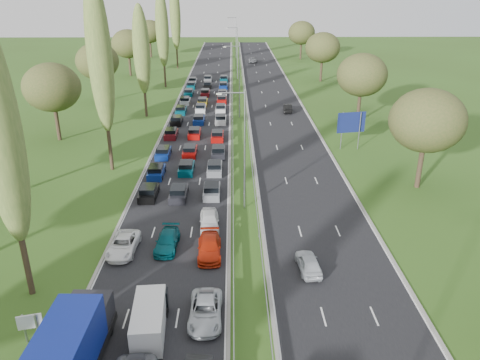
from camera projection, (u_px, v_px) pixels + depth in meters
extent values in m
plane|color=#304D18|center=(239.00, 114.00, 81.73)|extent=(260.00, 260.00, 0.00)
cube|color=black|center=(202.00, 111.00, 83.94)|extent=(10.50, 215.00, 0.04)
cube|color=black|center=(277.00, 111.00, 84.13)|extent=(10.50, 215.00, 0.04)
cube|color=gray|center=(233.00, 108.00, 83.81)|extent=(0.06, 215.00, 0.32)
cube|color=gray|center=(245.00, 108.00, 83.84)|extent=(0.06, 215.00, 0.32)
cylinder|color=gray|center=(245.00, 152.00, 45.30)|extent=(0.18, 0.18, 12.00)
cylinder|color=gray|center=(239.00, 82.00, 77.57)|extent=(0.18, 0.18, 12.00)
cylinder|color=gray|center=(237.00, 53.00, 109.84)|extent=(0.18, 0.18, 12.00)
cylinder|color=gray|center=(236.00, 38.00, 142.11)|extent=(0.18, 0.18, 12.00)
cylinder|color=#2D2116|center=(24.00, 251.00, 33.09)|extent=(0.44, 0.44, 7.20)
cylinder|color=#2D2116|center=(109.00, 139.00, 56.00)|extent=(0.44, 0.44, 7.92)
ellipsoid|color=#4D672C|center=(100.00, 56.00, 52.25)|extent=(2.80, 2.80, 17.60)
cylinder|color=#2D2116|center=(145.00, 98.00, 79.32)|extent=(0.44, 0.44, 6.48)
ellipsoid|color=#4D672C|center=(141.00, 50.00, 76.26)|extent=(2.80, 2.80, 14.40)
cylinder|color=#2D2116|center=(165.00, 71.00, 102.24)|extent=(0.44, 0.44, 7.20)
ellipsoid|color=#4D672C|center=(162.00, 28.00, 98.83)|extent=(2.80, 2.80, 16.00)
cylinder|color=#2D2116|center=(177.00, 53.00, 125.15)|extent=(0.44, 0.44, 7.92)
ellipsoid|color=#4D672C|center=(175.00, 15.00, 121.40)|extent=(2.80, 2.80, 17.60)
cylinder|color=#2D2116|center=(57.00, 124.00, 67.50)|extent=(0.56, 0.56, 4.84)
ellipsoid|color=#38471E|center=(52.00, 87.00, 65.46)|extent=(8.00, 8.00, 6.80)
cylinder|color=#2D2116|center=(101.00, 89.00, 89.63)|extent=(0.56, 0.56, 4.84)
ellipsoid|color=#38471E|center=(97.00, 61.00, 87.59)|extent=(8.00, 8.00, 6.80)
cylinder|color=#2D2116|center=(130.00, 66.00, 115.45)|extent=(0.56, 0.56, 4.84)
ellipsoid|color=#38471E|center=(128.00, 44.00, 113.41)|extent=(8.00, 8.00, 6.80)
cylinder|color=#2D2116|center=(151.00, 49.00, 144.95)|extent=(0.56, 0.56, 4.84)
ellipsoid|color=#38471E|center=(149.00, 31.00, 142.91)|extent=(8.00, 8.00, 6.80)
cylinder|color=#2D2116|center=(420.00, 167.00, 51.57)|extent=(0.56, 0.56, 4.84)
ellipsoid|color=#38471E|center=(427.00, 120.00, 49.53)|extent=(8.00, 8.00, 6.80)
cylinder|color=#2D2116|center=(359.00, 107.00, 76.47)|extent=(0.56, 0.56, 4.84)
ellipsoid|color=#38471E|center=(362.00, 75.00, 74.42)|extent=(8.00, 8.00, 6.80)
cylinder|color=#2D2116|center=(321.00, 71.00, 108.74)|extent=(0.56, 0.56, 4.84)
ellipsoid|color=#38471E|center=(323.00, 47.00, 106.69)|extent=(8.00, 8.00, 6.80)
cylinder|color=#2D2116|center=(301.00, 51.00, 141.01)|extent=(0.56, 0.56, 4.84)
ellipsoid|color=#38471E|center=(302.00, 33.00, 138.96)|extent=(8.00, 8.00, 6.80)
cube|color=black|center=(149.00, 194.00, 49.80)|extent=(1.75, 4.00, 0.80)
cube|color=navy|center=(156.00, 173.00, 55.32)|extent=(1.75, 4.00, 0.80)
cube|color=navy|center=(163.00, 153.00, 61.62)|extent=(1.75, 4.00, 0.80)
cube|color=#590F14|center=(171.00, 134.00, 69.41)|extent=(1.75, 4.00, 0.80)
cube|color=black|center=(177.00, 121.00, 76.04)|extent=(1.75, 4.00, 0.80)
cube|color=#053F4C|center=(181.00, 111.00, 82.29)|extent=(1.75, 4.00, 0.80)
cube|color=#B2B7BC|center=(185.00, 102.00, 88.78)|extent=(1.75, 4.00, 0.80)
cube|color=#053F4C|center=(189.00, 93.00, 95.62)|extent=(1.75, 4.00, 0.80)
cube|color=#053F4C|center=(191.00, 86.00, 102.37)|extent=(1.75, 4.00, 0.80)
cube|color=slate|center=(193.00, 81.00, 107.28)|extent=(1.75, 4.00, 0.80)
cube|color=black|center=(179.00, 194.00, 49.70)|extent=(1.75, 4.00, 0.80)
cube|color=#053F4C|center=(187.00, 169.00, 56.51)|extent=(1.75, 4.00, 0.80)
cube|color=#A50C0A|center=(190.00, 152.00, 62.09)|extent=(1.75, 4.00, 0.80)
cube|color=#A50C0A|center=(195.00, 134.00, 69.70)|extent=(1.75, 4.00, 0.80)
cube|color=navy|center=(199.00, 120.00, 76.63)|extent=(1.75, 4.00, 0.80)
cube|color=silver|center=(201.00, 109.00, 83.60)|extent=(1.75, 4.00, 0.80)
cube|color=#BF990C|center=(203.00, 102.00, 88.16)|extent=(1.75, 4.00, 0.80)
cube|color=#590F14|center=(205.00, 93.00, 95.43)|extent=(1.75, 4.00, 0.80)
cube|color=black|center=(208.00, 86.00, 102.86)|extent=(1.75, 4.00, 0.80)
cube|color=slate|center=(208.00, 79.00, 109.50)|extent=(1.75, 4.00, 0.80)
cube|color=slate|center=(212.00, 192.00, 50.26)|extent=(1.75, 4.00, 0.80)
cube|color=slate|center=(215.00, 169.00, 56.46)|extent=(1.75, 4.00, 0.80)
cube|color=black|center=(218.00, 153.00, 61.92)|extent=(1.75, 4.00, 0.80)
cube|color=#A50C0A|center=(217.00, 137.00, 68.44)|extent=(1.75, 4.00, 0.80)
cube|color=silver|center=(221.00, 120.00, 76.66)|extent=(1.75, 4.00, 0.80)
cube|color=silver|center=(221.00, 109.00, 83.37)|extent=(1.75, 4.00, 0.80)
cube|color=#A50C0A|center=(222.00, 100.00, 89.96)|extent=(1.75, 4.00, 0.80)
cube|color=#B2B7BC|center=(222.00, 94.00, 94.61)|extent=(1.75, 4.00, 0.80)
cube|color=navy|center=(223.00, 86.00, 102.21)|extent=(1.75, 4.00, 0.80)
cube|color=#053F4C|center=(224.00, 79.00, 109.60)|extent=(1.75, 4.00, 0.80)
imported|color=white|center=(123.00, 245.00, 39.52)|extent=(2.38, 4.86, 1.33)
imported|color=#054952|center=(167.00, 241.00, 40.12)|extent=(2.01, 4.57, 1.31)
imported|color=#B3B8BD|center=(205.00, 311.00, 31.51)|extent=(2.21, 4.78, 1.33)
imported|color=#AF220A|center=(209.00, 247.00, 39.09)|extent=(2.08, 4.82, 1.38)
imported|color=silver|center=(209.00, 220.00, 43.44)|extent=(2.01, 4.48, 1.50)
imported|color=silver|center=(309.00, 263.00, 36.95)|extent=(1.89, 4.08, 1.35)
imported|color=black|center=(288.00, 108.00, 83.16)|extent=(1.77, 4.33, 1.40)
imported|color=slate|center=(253.00, 60.00, 135.82)|extent=(2.59, 5.22, 1.42)
cube|color=navy|center=(62.00, 357.00, 24.98)|extent=(2.65, 7.22, 2.83)
cube|color=black|center=(90.00, 315.00, 29.80)|extent=(2.59, 2.34, 2.20)
cylinder|color=black|center=(92.00, 328.00, 30.18)|extent=(2.23, 1.00, 1.00)
cube|color=silver|center=(149.00, 320.00, 30.14)|extent=(1.96, 4.90, 1.96)
cube|color=black|center=(154.00, 300.00, 32.16)|extent=(1.91, 0.78, 1.57)
cylinder|color=black|center=(141.00, 313.00, 31.84)|extent=(0.24, 0.67, 0.67)
cylinder|color=black|center=(159.00, 346.00, 28.97)|extent=(0.24, 0.67, 0.67)
cylinder|color=gray|center=(25.00, 329.00, 29.36)|extent=(0.16, 0.16, 2.10)
cylinder|color=gray|center=(38.00, 329.00, 29.37)|extent=(0.16, 0.16, 2.10)
cube|color=silver|center=(30.00, 322.00, 29.15)|extent=(1.48, 0.46, 1.00)
cylinder|color=gray|center=(342.00, 131.00, 63.59)|extent=(0.16, 0.16, 5.20)
cylinder|color=gray|center=(359.00, 131.00, 63.62)|extent=(0.16, 0.16, 5.20)
cube|color=navy|center=(351.00, 122.00, 63.14)|extent=(3.94, 0.90, 2.80)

